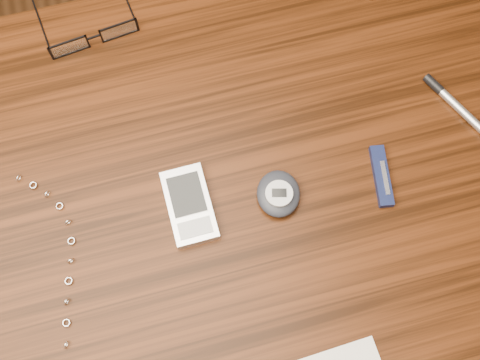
{
  "coord_description": "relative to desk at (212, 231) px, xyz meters",
  "views": [
    {
      "loc": [
        -0.02,
        -0.23,
        1.46
      ],
      "look_at": [
        0.05,
        0.02,
        0.76
      ],
      "focal_mm": 45.0,
      "sensor_mm": 36.0,
      "label": 1
    }
  ],
  "objects": [
    {
      "name": "pda_phone",
      "position": [
        -0.02,
        0.01,
        0.11
      ],
      "size": [
        0.05,
        0.1,
        0.01
      ],
      "color": "#B7B7BC",
      "rests_on": "desk"
    },
    {
      "name": "pocket_knife",
      "position": [
        0.22,
        -0.02,
        0.11
      ],
      "size": [
        0.03,
        0.08,
        0.01
      ],
      "color": "#0E1635",
      "rests_on": "desk"
    },
    {
      "name": "silver_pen",
      "position": [
        0.35,
        0.05,
        0.11
      ],
      "size": [
        0.07,
        0.13,
        0.01
      ],
      "color": "silver",
      "rests_on": "desk"
    },
    {
      "name": "ground",
      "position": [
        0.0,
        0.0,
        -0.65
      ],
      "size": [
        3.8,
        3.8,
        0.0
      ],
      "primitive_type": "plane",
      "color": "#472814",
      "rests_on": "ground"
    },
    {
      "name": "eyeglasses",
      "position": [
        -0.09,
        0.28,
        0.11
      ],
      "size": [
        0.14,
        0.14,
        0.03
      ],
      "color": "black",
      "rests_on": "desk"
    },
    {
      "name": "pedometer",
      "position": [
        0.09,
        -0.01,
        0.11
      ],
      "size": [
        0.07,
        0.07,
        0.03
      ],
      "color": "black",
      "rests_on": "desk"
    },
    {
      "name": "desk",
      "position": [
        0.0,
        0.0,
        0.0
      ],
      "size": [
        1.0,
        0.7,
        0.75
      ],
      "color": "#341608",
      "rests_on": "ground"
    }
  ]
}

